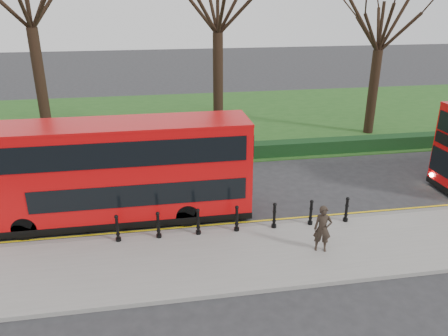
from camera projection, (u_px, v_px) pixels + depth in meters
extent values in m
plane|color=#28282B|center=(209.00, 219.00, 17.78)|extent=(120.00, 120.00, 0.00)
cube|color=gray|center=(220.00, 258.00, 15.01)|extent=(60.00, 4.00, 0.15)
cube|color=slate|center=(212.00, 230.00, 16.84)|extent=(60.00, 0.25, 0.16)
cube|color=#1F4C19|center=(180.00, 121.00, 31.50)|extent=(60.00, 18.00, 0.06)
cube|color=black|center=(191.00, 154.00, 23.86)|extent=(60.00, 0.90, 0.80)
cube|color=yellow|center=(211.00, 227.00, 17.14)|extent=(60.00, 0.10, 0.01)
cube|color=yellow|center=(210.00, 225.00, 17.32)|extent=(60.00, 0.10, 0.01)
cylinder|color=black|center=(42.00, 92.00, 24.40)|extent=(0.60, 0.60, 6.90)
cylinder|color=black|center=(218.00, 89.00, 26.05)|extent=(0.60, 0.60, 6.51)
cylinder|color=black|center=(373.00, 93.00, 27.84)|extent=(0.60, 0.60, 5.34)
cylinder|color=black|center=(117.00, 229.00, 15.76)|extent=(0.15, 0.15, 1.00)
cylinder|color=black|center=(158.00, 225.00, 15.99)|extent=(0.15, 0.15, 1.00)
cylinder|color=black|center=(198.00, 222.00, 16.22)|extent=(0.15, 0.15, 1.00)
cylinder|color=black|center=(237.00, 219.00, 16.45)|extent=(0.15, 0.15, 1.00)
cylinder|color=black|center=(274.00, 216.00, 16.68)|extent=(0.15, 0.15, 1.00)
cylinder|color=black|center=(311.00, 213.00, 16.91)|extent=(0.15, 0.15, 1.00)
cylinder|color=black|center=(346.00, 210.00, 17.14)|extent=(0.15, 0.15, 1.00)
cube|color=red|center=(120.00, 169.00, 17.04)|extent=(10.09, 2.29, 3.72)
cube|color=black|center=(125.00, 212.00, 17.74)|extent=(10.11, 2.31, 0.28)
cube|color=black|center=(140.00, 195.00, 16.34)|extent=(8.07, 0.04, 0.87)
cube|color=black|center=(116.00, 155.00, 15.61)|extent=(9.54, 0.04, 0.96)
cylinder|color=black|center=(25.00, 228.00, 16.19)|extent=(0.92, 0.28, 0.92)
cylinder|color=black|center=(37.00, 204.00, 18.04)|extent=(0.92, 0.28, 0.92)
cylinder|color=black|center=(187.00, 215.00, 17.14)|extent=(0.92, 0.28, 0.92)
cylinder|color=black|center=(183.00, 193.00, 18.99)|extent=(0.92, 0.28, 0.92)
imported|color=#2C231C|center=(323.00, 229.00, 15.07)|extent=(0.71, 0.58, 1.68)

